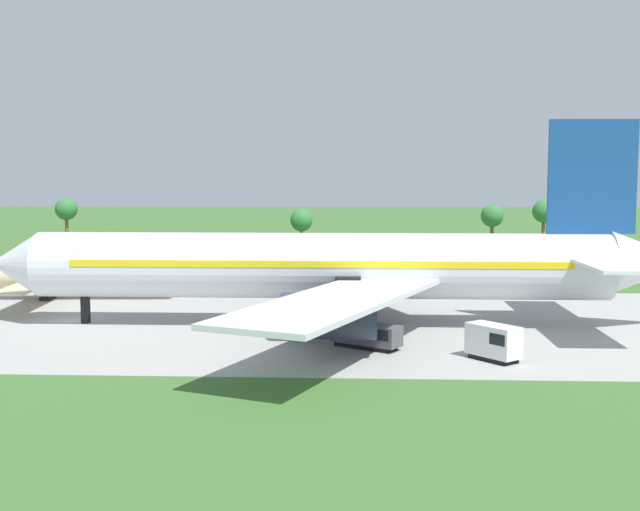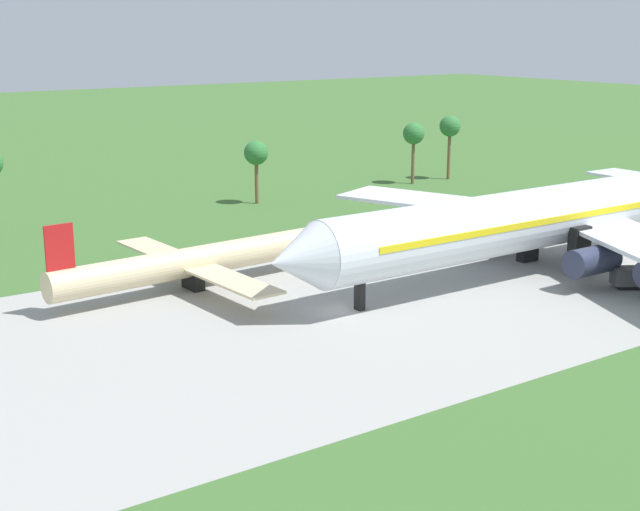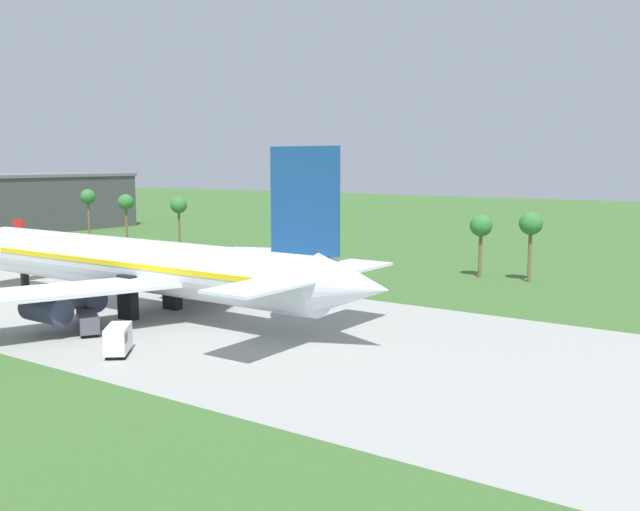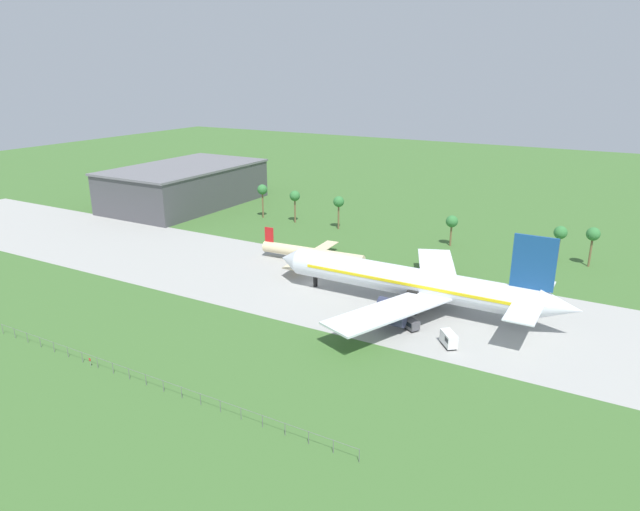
# 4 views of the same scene
# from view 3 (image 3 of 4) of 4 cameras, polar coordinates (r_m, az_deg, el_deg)

# --- Properties ---
(ground_plane) EXTENTS (600.00, 600.00, 0.00)m
(ground_plane) POSITION_cam_3_polar(r_m,az_deg,el_deg) (113.14, -22.54, -2.52)
(ground_plane) COLOR #3D662D
(taxiway_strip) EXTENTS (320.00, 44.00, 0.02)m
(taxiway_strip) POSITION_cam_3_polar(r_m,az_deg,el_deg) (113.13, -22.54, -2.52)
(taxiway_strip) COLOR #9E9E99
(taxiway_strip) RESTS_ON ground_plane
(jet_airliner) EXTENTS (69.47, 59.87, 20.14)m
(jet_airliner) POSITION_cam_3_polar(r_m,az_deg,el_deg) (90.01, -13.88, -0.83)
(jet_airliner) COLOR silver
(jet_airliner) RESTS_ON ground_plane
(regional_aircraft) EXTENTS (30.39, 27.41, 8.58)m
(regional_aircraft) POSITION_cam_3_polar(r_m,az_deg,el_deg) (127.08, -19.30, -0.04)
(regional_aircraft) COLOR beige
(regional_aircraft) RESTS_ON ground_plane
(baggage_tug) EXTENTS (6.36, 5.06, 2.15)m
(baggage_tug) POSITION_cam_3_polar(r_m,az_deg,el_deg) (82.08, -18.08, -5.11)
(baggage_tug) COLOR black
(baggage_tug) RESTS_ON ground_plane
(catering_van) EXTENTS (4.36, 4.66, 2.90)m
(catering_van) POSITION_cam_3_polar(r_m,az_deg,el_deg) (71.78, -15.87, -6.51)
(catering_van) COLOR black
(catering_van) RESTS_ON ground_plane
(terminal_building) EXTENTS (36.72, 61.20, 15.33)m
(terminal_building) POSITION_cam_3_polar(r_m,az_deg,el_deg) (212.70, -23.88, 3.93)
(terminal_building) COLOR #47474C
(terminal_building) RESTS_ON ground_plane
(palm_tree_row) EXTENTS (111.01, 3.60, 12.11)m
(palm_tree_row) POSITION_cam_3_polar(r_m,az_deg,el_deg) (141.24, -4.87, 3.51)
(palm_tree_row) COLOR brown
(palm_tree_row) RESTS_ON ground_plane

